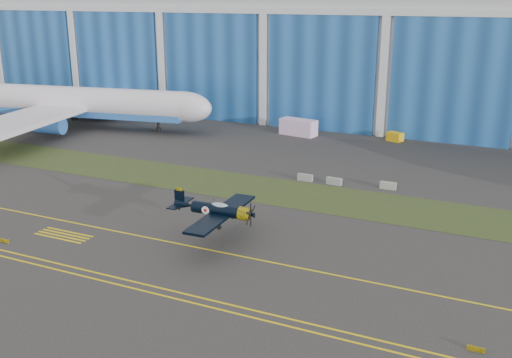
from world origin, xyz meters
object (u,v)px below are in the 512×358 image
at_px(warbird, 216,210).
at_px(shipping_container, 298,127).
at_px(jetliner, 70,69).
at_px(tug, 395,137).

xyz_separation_m(warbird, shipping_container, (-9.81, 46.94, -1.95)).
bearing_deg(shipping_container, jetliner, -154.11).
bearing_deg(tug, warbird, -76.58).
bearing_deg(warbird, jetliner, 141.55).
bearing_deg(jetliner, warbird, -45.73).
bearing_deg(tug, shipping_container, -150.01).
height_order(shipping_container, tug, shipping_container).
distance_m(warbird, tug, 50.05).
xyz_separation_m(jetliner, shipping_container, (39.58, 11.15, -9.09)).
xyz_separation_m(warbird, tug, (6.34, 49.58, -2.59)).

